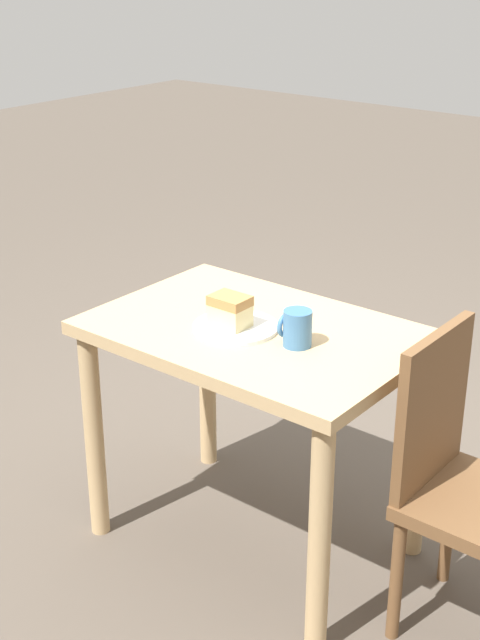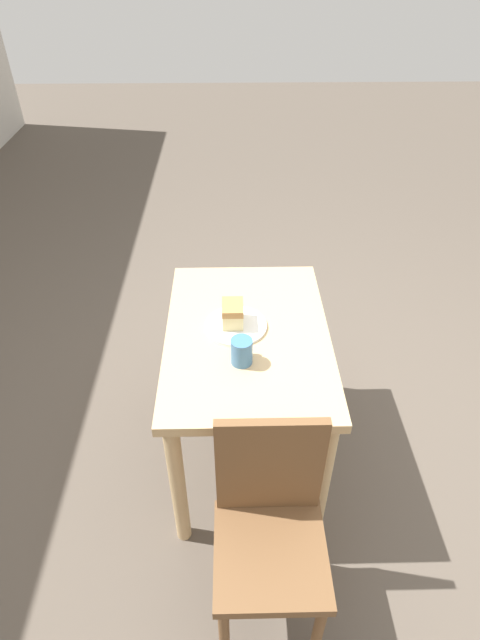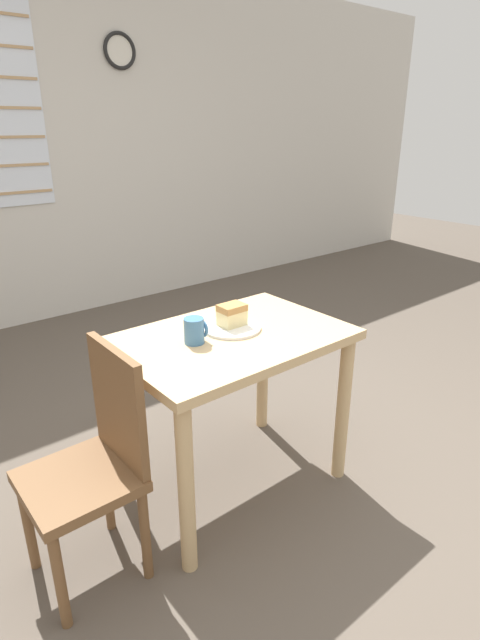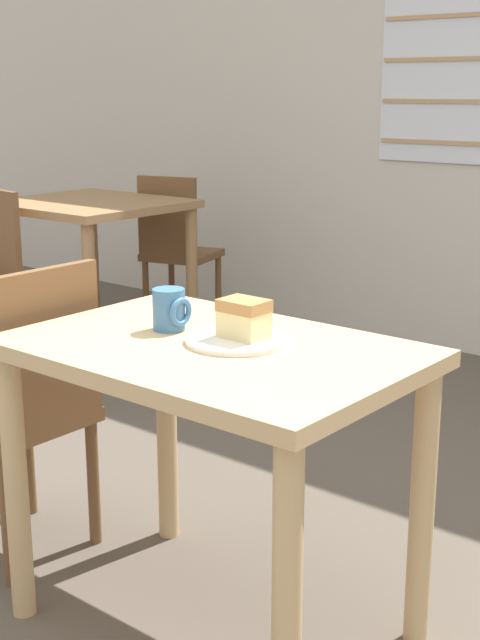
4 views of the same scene
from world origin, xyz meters
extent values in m
cube|color=tan|center=(-0.04, 0.35, 0.73)|extent=(0.95, 0.65, 0.04)
cylinder|color=tan|center=(-0.46, 0.07, 0.35)|extent=(0.06, 0.06, 0.71)
cylinder|color=tan|center=(0.39, 0.07, 0.35)|extent=(0.06, 0.06, 0.71)
cylinder|color=tan|center=(-0.46, 0.62, 0.35)|extent=(0.06, 0.06, 0.71)
cylinder|color=tan|center=(0.39, 0.62, 0.35)|extent=(0.06, 0.06, 0.71)
cube|color=#9E754C|center=(-2.18, 1.85, 0.76)|extent=(0.87, 0.80, 0.04)
cylinder|color=#9E754C|center=(-1.79, 1.50, 0.37)|extent=(0.06, 0.06, 0.74)
cylinder|color=#9E754C|center=(-2.56, 2.19, 0.37)|extent=(0.06, 0.06, 0.74)
cylinder|color=#9E754C|center=(-1.79, 2.19, 0.37)|extent=(0.06, 0.06, 0.74)
cube|color=brown|center=(-0.75, 0.29, 0.41)|extent=(0.37, 0.37, 0.04)
cylinder|color=brown|center=(-0.91, 0.45, 0.20)|extent=(0.04, 0.04, 0.39)
cylinder|color=brown|center=(-0.60, 0.45, 0.20)|extent=(0.04, 0.04, 0.39)
cylinder|color=brown|center=(-0.60, 0.14, 0.20)|extent=(0.04, 0.04, 0.39)
cube|color=brown|center=(-0.58, 0.29, 0.65)|extent=(0.03, 0.35, 0.44)
cylinder|color=brown|center=(-2.13, 1.33, 0.20)|extent=(0.04, 0.04, 0.39)
cube|color=brown|center=(-2.28, 1.37, 0.65)|extent=(0.35, 0.08, 0.44)
cube|color=brown|center=(-2.14, 2.49, 0.41)|extent=(0.45, 0.45, 0.04)
cylinder|color=brown|center=(-2.03, 2.68, 0.20)|extent=(0.04, 0.04, 0.39)
cylinder|color=brown|center=(-2.33, 2.60, 0.20)|extent=(0.04, 0.04, 0.39)
cylinder|color=brown|center=(-1.95, 2.38, 0.20)|extent=(0.04, 0.04, 0.39)
cylinder|color=brown|center=(-2.24, 2.30, 0.20)|extent=(0.04, 0.04, 0.39)
cube|color=brown|center=(-2.09, 2.33, 0.65)|extent=(0.35, 0.12, 0.44)
cylinder|color=white|center=(0.00, 0.39, 0.75)|extent=(0.25, 0.25, 0.01)
cube|color=beige|center=(0.01, 0.40, 0.79)|extent=(0.11, 0.08, 0.06)
cube|color=#B27F47|center=(0.01, 0.40, 0.84)|extent=(0.11, 0.08, 0.03)
cylinder|color=teal|center=(-0.20, 0.37, 0.80)|extent=(0.08, 0.08, 0.10)
torus|color=teal|center=(-0.16, 0.37, 0.80)|extent=(0.01, 0.07, 0.07)
camera|label=1|loc=(-1.47, 2.22, 1.79)|focal=50.00mm
camera|label=2|loc=(-1.54, 0.41, 2.02)|focal=28.00mm
camera|label=3|loc=(-1.21, -1.14, 1.56)|focal=28.00mm
camera|label=4|loc=(1.28, -1.16, 1.33)|focal=50.00mm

